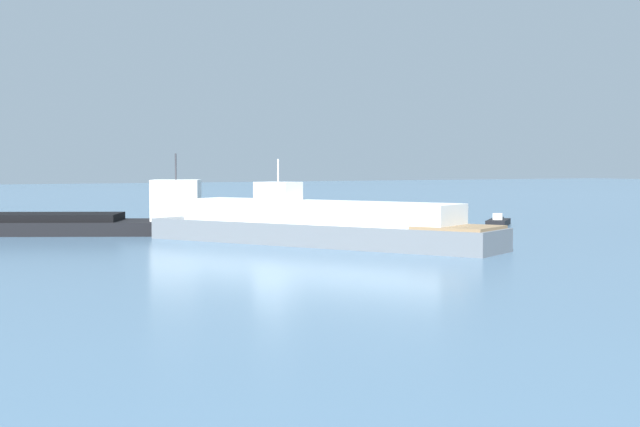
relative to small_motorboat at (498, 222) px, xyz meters
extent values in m
cube|color=white|center=(-24.68, 4.82, 2.04)|extent=(4.16, 4.02, 2.80)
cylinder|color=#333338|center=(-24.68, 4.82, 4.34)|extent=(0.12, 0.12, 1.80)
cube|color=black|center=(-0.01, -0.01, -0.03)|extent=(4.14, 3.94, 0.48)
cube|color=white|center=(-0.25, -0.23, 0.46)|extent=(0.86, 0.88, 0.50)
cube|color=black|center=(1.68, 1.52, 0.01)|extent=(0.42, 0.43, 0.56)
cube|color=slate|center=(-20.50, -7.40, 0.38)|extent=(14.01, 22.18, 1.29)
cube|color=white|center=(-20.50, -7.40, 1.68)|extent=(11.19, 17.43, 1.30)
cube|color=white|center=(-21.79, -4.87, 2.88)|extent=(2.75, 2.98, 1.10)
cube|color=#937551|center=(-16.37, -15.53, 1.11)|extent=(5.18, 5.34, 0.16)
cylinder|color=silver|center=(-21.79, -4.87, 4.13)|extent=(0.10, 0.10, 1.40)
camera|label=1|loc=(-47.15, -53.87, 4.50)|focal=50.83mm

